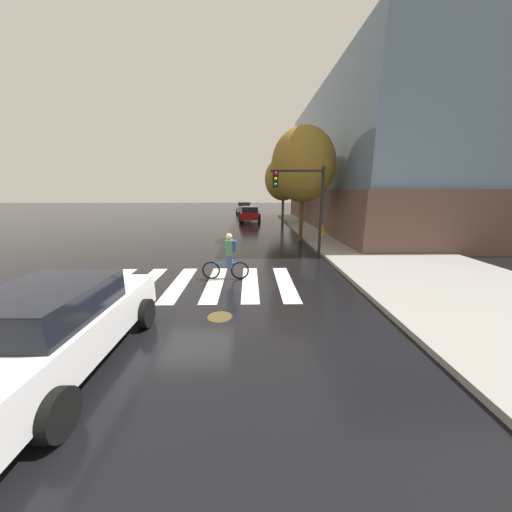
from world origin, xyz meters
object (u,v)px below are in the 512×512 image
Objects in this scene: manhole_cover at (220,317)px; sedan_near at (55,326)px; sedan_far at (245,208)px; traffic_light_near at (304,197)px; street_tree_near at (303,165)px; sedan_mid at (250,214)px; cyclist at (229,257)px; street_tree_mid at (283,179)px; fire_hydrant at (322,231)px.

manhole_cover is 3.42m from sedan_near.
sedan_far is 25.49m from traffic_light_near.
sedan_mid is at bearing 106.37° from street_tree_near.
cyclist is (-0.85, -18.49, 0.06)m from sedan_mid.
street_tree_mid reaches higher than manhole_cover.
sedan_near is 1.04× the size of sedan_mid.
street_tree_near is (3.17, -10.80, 3.85)m from sedan_mid.
street_tree_near is (4.02, 7.69, 3.79)m from cyclist.
sedan_far is (-0.74, 9.90, 0.00)m from sedan_mid.
sedan_near is at bearing -107.12° from street_tree_mid.
manhole_cover is 0.09× the size of street_tree_near.
street_tree_mid is (6.62, 21.50, 3.33)m from sedan_near.
sedan_mid is (3.55, 23.46, -0.04)m from sedan_near.
manhole_cover is 12.34m from street_tree_near.
sedan_far is at bearing 89.77° from manhole_cover.
sedan_near reaches higher than sedan_mid.
cyclist is at bearing -90.22° from sedan_far.
traffic_light_near is (3.28, 6.19, 2.86)m from manhole_cover.
sedan_far is 2.64× the size of cyclist.
street_tree_near is at bearing 69.33° from manhole_cover.
sedan_near is 10.29m from traffic_light_near.
sedan_near is 1.10× the size of traffic_light_near.
street_tree_mid reaches higher than traffic_light_near.
sedan_near is 15.59m from fire_hydrant.
fire_hydrant is 4.42m from street_tree_near.
street_tree_near is at bearing 80.40° from traffic_light_near.
street_tree_mid reaches higher than cyclist.
traffic_light_near is at bearing 62.12° from manhole_cover.
sedan_mid is at bearing 114.75° from fire_hydrant.
fire_hydrant is (5.47, -20.16, -0.25)m from sedan_far.
street_tree_near is (3.91, -20.70, 3.85)m from sedan_far.
sedan_near reaches higher than manhole_cover.
street_tree_near is at bearing -160.85° from fire_hydrant.
cyclist reaches higher than manhole_cover.
cyclist reaches higher than sedan_near.
sedan_near is 5.66m from cyclist.
street_tree_near reaches higher than traffic_light_near.
sedan_far is at bearing 105.18° from fire_hydrant.
street_tree_mid is (3.81, -11.86, 3.36)m from sedan_far.
sedan_far is at bearing 97.11° from traffic_light_near.
fire_hydrant is at bearing -74.82° from sedan_far.
cyclist is 2.19× the size of fire_hydrant.
manhole_cover is 7.56m from traffic_light_near.
cyclist is 9.94m from fire_hydrant.
street_tree_mid is at bearing -72.18° from sedan_far.
street_tree_mid is at bearing 90.65° from street_tree_near.
cyclist is at bearing 89.64° from manhole_cover.
street_tree_near reaches higher than sedan_mid.
street_tree_near is 8.86m from street_tree_mid.
sedan_far is (2.81, 33.36, -0.04)m from sedan_near.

